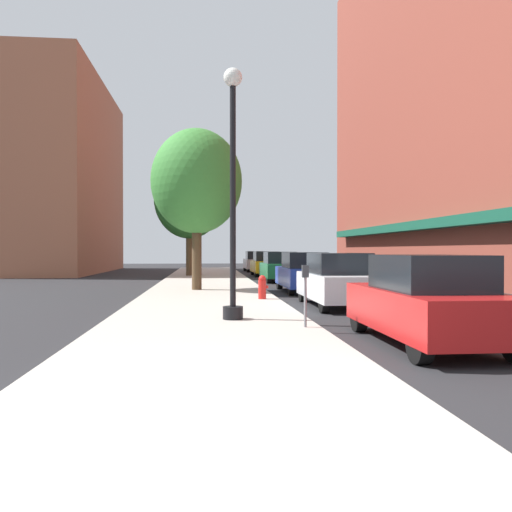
{
  "coord_description": "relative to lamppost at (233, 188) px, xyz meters",
  "views": [
    {
      "loc": [
        -0.03,
        -5.29,
        1.75
      ],
      "look_at": [
        2.18,
        17.95,
        1.48
      ],
      "focal_mm": 36.66,
      "sensor_mm": 36.0,
      "label": 1
    }
  ],
  "objects": [
    {
      "name": "ground_plane",
      "position": [
        3.41,
        11.01,
        -3.2
      ],
      "size": [
        90.0,
        90.0,
        0.0
      ],
      "primitive_type": "plane",
      "color": "#232326"
    },
    {
      "name": "sidewalk_slab",
      "position": [
        -0.59,
        12.01,
        -3.14
      ],
      "size": [
        4.8,
        50.0,
        0.12
      ],
      "primitive_type": "cube",
      "color": "#A8A399",
      "rests_on": "ground"
    },
    {
      "name": "building_right_brick",
      "position": [
        14.4,
        15.01,
        9.03
      ],
      "size": [
        6.8,
        40.0,
        24.51
      ],
      "color": "brown",
      "rests_on": "ground"
    },
    {
      "name": "building_far_background",
      "position": [
        -11.61,
        30.01,
        4.19
      ],
      "size": [
        6.8,
        18.0,
        14.82
      ],
      "color": "#9E6047",
      "rests_on": "ground"
    },
    {
      "name": "lamppost",
      "position": [
        0.0,
        0.0,
        0.0
      ],
      "size": [
        0.48,
        0.48,
        5.9
      ],
      "color": "black",
      "rests_on": "sidewalk_slab"
    },
    {
      "name": "fire_hydrant",
      "position": [
        1.23,
        5.0,
        -2.68
      ],
      "size": [
        0.33,
        0.26,
        0.79
      ],
      "color": "red",
      "rests_on": "sidewalk_slab"
    },
    {
      "name": "parking_meter_near",
      "position": [
        1.46,
        -1.42,
        -2.25
      ],
      "size": [
        0.14,
        0.09,
        1.31
      ],
      "color": "slate",
      "rests_on": "sidewalk_slab"
    },
    {
      "name": "tree_near",
      "position": [
        -1.72,
        21.42,
        1.83
      ],
      "size": [
        4.46,
        4.46,
        7.49
      ],
      "color": "#4C3823",
      "rests_on": "sidewalk_slab"
    },
    {
      "name": "tree_mid",
      "position": [
        -1.02,
        9.32,
        1.35
      ],
      "size": [
        3.73,
        3.73,
        6.61
      ],
      "color": "#4C3823",
      "rests_on": "sidewalk_slab"
    },
    {
      "name": "car_red",
      "position": [
        3.41,
        -3.02,
        -2.39
      ],
      "size": [
        1.8,
        4.3,
        1.66
      ],
      "rotation": [
        0.0,
        0.0,
        0.01
      ],
      "color": "black",
      "rests_on": "ground"
    },
    {
      "name": "car_white",
      "position": [
        3.41,
        3.48,
        -2.39
      ],
      "size": [
        1.8,
        4.3,
        1.66
      ],
      "rotation": [
        0.0,
        0.0,
        0.0
      ],
      "color": "black",
      "rests_on": "ground"
    },
    {
      "name": "car_blue",
      "position": [
        3.41,
        9.12,
        -2.39
      ],
      "size": [
        1.8,
        4.3,
        1.66
      ],
      "rotation": [
        0.0,
        0.0,
        0.0
      ],
      "color": "black",
      "rests_on": "ground"
    },
    {
      "name": "car_green",
      "position": [
        3.41,
        16.36,
        -2.39
      ],
      "size": [
        1.8,
        4.3,
        1.66
      ],
      "rotation": [
        0.0,
        0.0,
        -0.03
      ],
      "color": "black",
      "rests_on": "ground"
    },
    {
      "name": "car_yellow",
      "position": [
        3.41,
        22.85,
        -2.39
      ],
      "size": [
        1.8,
        4.3,
        1.66
      ],
      "rotation": [
        0.0,
        0.0,
        0.04
      ],
      "color": "black",
      "rests_on": "ground"
    },
    {
      "name": "car_silver",
      "position": [
        3.41,
        30.01,
        -2.39
      ],
      "size": [
        1.8,
        4.3,
        1.66
      ],
      "rotation": [
        0.0,
        0.0,
        0.03
      ],
      "color": "black",
      "rests_on": "ground"
    }
  ]
}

